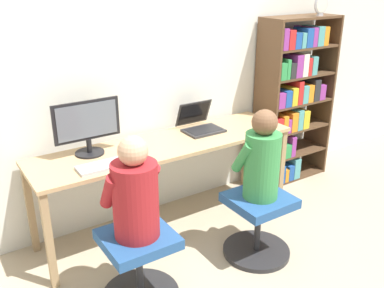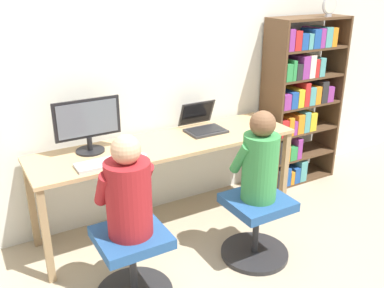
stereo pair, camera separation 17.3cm
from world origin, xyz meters
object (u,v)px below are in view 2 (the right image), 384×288
bookshelf (298,101)px  desk_clock (329,6)px  laptop (203,125)px  person_at_laptop (260,160)px  person_at_monitor (128,192)px  desktop_monitor (88,125)px  keyboard (105,163)px  office_chair_left (133,262)px  office_chair_right (256,224)px

bookshelf → desk_clock: desk_clock is taller
laptop → person_at_laptop: (-0.02, -0.82, -0.01)m
person_at_monitor → person_at_laptop: (0.98, -0.05, 0.01)m
person_at_monitor → desktop_monitor: bearing=89.1°
person_at_laptop → laptop: bearing=88.3°
desk_clock → keyboard: bearing=-175.0°
keyboard → office_chair_left: keyboard is taller
office_chair_left → person_at_monitor: 0.52m
keyboard → office_chair_left: (-0.03, -0.52, -0.51)m
office_chair_right → office_chair_left: bearing=177.4°
bookshelf → person_at_monitor: bearing=-159.5°
keyboard → person_at_laptop: size_ratio=0.63×
person_at_monitor → bookshelf: (2.12, 0.79, 0.07)m
desktop_monitor → person_at_laptop: (0.97, -0.84, -0.18)m
office_chair_right → bookshelf: size_ratio=0.31×
desktop_monitor → office_chair_left: desktop_monitor is taller
person_at_monitor → desk_clock: 2.60m
desktop_monitor → person_at_laptop: size_ratio=0.75×
desktop_monitor → laptop: bearing=-1.2°
laptop → desk_clock: bearing=-2.8°
laptop → person_at_monitor: bearing=-142.4°
person_at_monitor → office_chair_left: bearing=-90.0°
laptop → office_chair_right: (-0.02, -0.83, -0.54)m
office_chair_left → desk_clock: bearing=17.2°
keyboard → bookshelf: 2.11m
bookshelf → desk_clock: bearing=-23.3°
desktop_monitor → laptop: (0.99, -0.02, -0.17)m
person_at_laptop → desk_clock: (1.33, 0.76, 0.96)m
laptop → desktop_monitor: bearing=178.8°
office_chair_right → person_at_laptop: (-0.00, 0.00, 0.53)m
keyboard → desk_clock: desk_clock is taller
laptop → desk_clock: 1.61m
bookshelf → desk_clock: size_ratio=8.95×
desktop_monitor → keyboard: size_ratio=1.19×
keyboard → person_at_monitor: 0.51m
office_chair_left → desk_clock: desk_clock is taller
office_chair_right → person_at_laptop: size_ratio=0.78×
desk_clock → office_chair_right: bearing=-150.2°
laptop → person_at_laptop: 0.82m
person_at_laptop → desk_clock: 1.80m
office_chair_right → bookshelf: 1.53m
desktop_monitor → keyboard: bearing=-86.1°
keyboard → office_chair_right: size_ratio=0.81×
keyboard → laptop: bearing=15.1°
laptop → office_chair_left: size_ratio=0.63×
office_chair_left → bookshelf: (2.12, 0.80, 0.59)m
desktop_monitor → laptop: desktop_monitor is taller
keyboard → person_at_monitor: (-0.03, -0.51, 0.01)m
keyboard → office_chair_left: bearing=-93.5°
desktop_monitor → person_at_laptop: bearing=-40.9°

